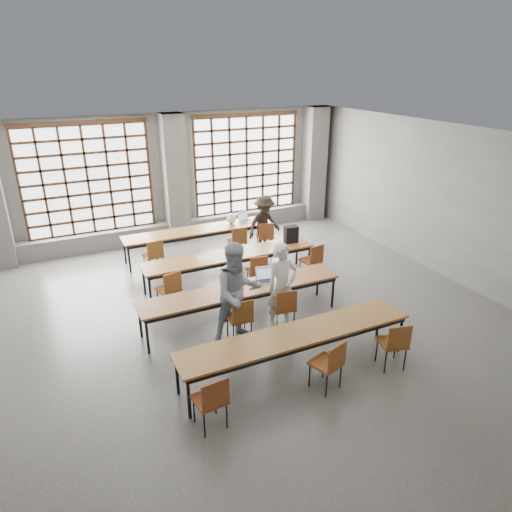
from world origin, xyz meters
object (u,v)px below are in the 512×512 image
Objects in this scene: chair_back_mid at (238,239)px; green_box at (238,285)px; chair_back_right at (265,234)px; student_male at (282,287)px; laptop_front at (265,277)px; chair_near_left at (212,398)px; student_female at (238,293)px; phone at (253,288)px; desk_row_b at (230,257)px; chair_front_left at (241,315)px; chair_mid_left at (170,287)px; chair_mid_centre at (258,269)px; backpack at (291,234)px; laptop_back at (245,219)px; student_back at (264,224)px; desk_row_a at (200,231)px; desk_row_c at (242,291)px; chair_near_right at (395,341)px; desk_row_d at (297,337)px; plastic_bag at (231,218)px; chair_front_right at (284,305)px; chair_mid_right at (313,258)px; chair_back_left at (154,253)px; red_pouch at (209,397)px; chair_near_mid at (330,361)px; mouse at (286,278)px.

green_box is at bearing -113.48° from chair_back_mid.
student_male is (-1.36, -3.41, 0.32)m from chair_back_right.
chair_near_left is at bearing -129.20° from laptop_front.
student_female is 0.66m from phone.
chair_front_left reaches higher than desk_row_b.
chair_mid_left and chair_mid_centre have the same top height.
laptop_back is at bearing 106.55° from backpack.
laptop_back is (-0.28, 0.60, 0.02)m from student_back.
laptop_back reaches higher than desk_row_a.
laptop_back is (1.71, 3.64, 0.13)m from desk_row_c.
chair_near_right is at bearing -43.13° from chair_front_left.
desk_row_d is 13.99× the size of plastic_bag.
desk_row_d is 3.14m from chair_mid_left.
plastic_bag is (0.70, 4.22, 0.34)m from chair_front_right.
chair_mid_left is 3.08× the size of plastic_bag.
chair_back_mid and chair_front_left have the same top height.
desk_row_d is 4.01m from backpack.
chair_mid_left is at bearing -158.36° from desk_row_b.
chair_mid_right is at bearing -81.16° from chair_back_right.
backpack is at bearing 1.79° from desk_row_b.
desk_row_d is 8.73× the size of laptop_back.
desk_row_a is at bearing 92.81° from chair_front_right.
laptop_front is at bearing -28.49° from chair_mid_left.
chair_near_left is at bearing -123.06° from chair_back_right.
student_female is (-0.89, 0.13, 0.40)m from chair_front_right.
chair_near_left is 3.52× the size of green_box.
student_female is 4.21m from student_back.
chair_back_left is 3.08× the size of plastic_bag.
plastic_bag is at bearing 110.80° from chair_mid_right.
laptop_back is (1.12, 4.27, 0.25)m from chair_front_right.
chair_back_mid is 1.00× the size of chair_near_right.
student_female is 9.38× the size of red_pouch.
desk_row_a is at bearing 100.04° from chair_mid_centre.
chair_front_left is 0.89m from chair_front_right.
chair_mid_centre is 0.51× the size of student_male.
chair_near_mid reaches higher than mouse.
chair_back_left reaches higher than desk_row_d.
green_box is 2.88m from red_pouch.
chair_back_left is (-1.17, 4.74, -0.13)m from desk_row_d.
plastic_bag is (2.81, 6.04, 0.34)m from chair_near_left.
chair_back_left is 1.92× the size of laptop_back.
desk_row_c is 10.00× the size of backpack.
desk_row_a is at bearing 82.85° from green_box.
chair_near_right is 0.51× the size of student_male.
chair_near_mid is at bearing -69.26° from chair_front_left.
chair_back_left is 1.00× the size of chair_mid_centre.
chair_mid_right is at bearing 24.50° from desk_row_c.
red_pouch is (-2.82, -5.96, -0.37)m from plastic_bag.
student_female is at bearing -113.32° from green_box.
chair_mid_left is at bearing 151.51° from laptop_front.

